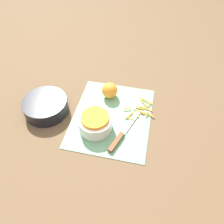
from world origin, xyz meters
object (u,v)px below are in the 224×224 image
object	(u,v)px
bowl_dark	(46,106)
orange_left	(110,90)
bowl_speckled	(95,122)
knife	(120,137)

from	to	relation	value
bowl_dark	orange_left	world-z (taller)	orange_left
bowl_speckled	bowl_dark	xyz separation A→B (m)	(0.05, 0.26, -0.01)
bowl_speckled	knife	distance (m)	0.12
knife	bowl_dark	bearing A→B (deg)	97.01
bowl_speckled	orange_left	xyz separation A→B (m)	(0.21, -0.02, 0.00)
bowl_speckled	knife	size ratio (longest dim) A/B	0.60
bowl_speckled	bowl_dark	bearing A→B (deg)	78.44
knife	orange_left	distance (m)	0.26
bowl_dark	orange_left	xyz separation A→B (m)	(0.16, -0.28, 0.01)
bowl_dark	orange_left	distance (m)	0.32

